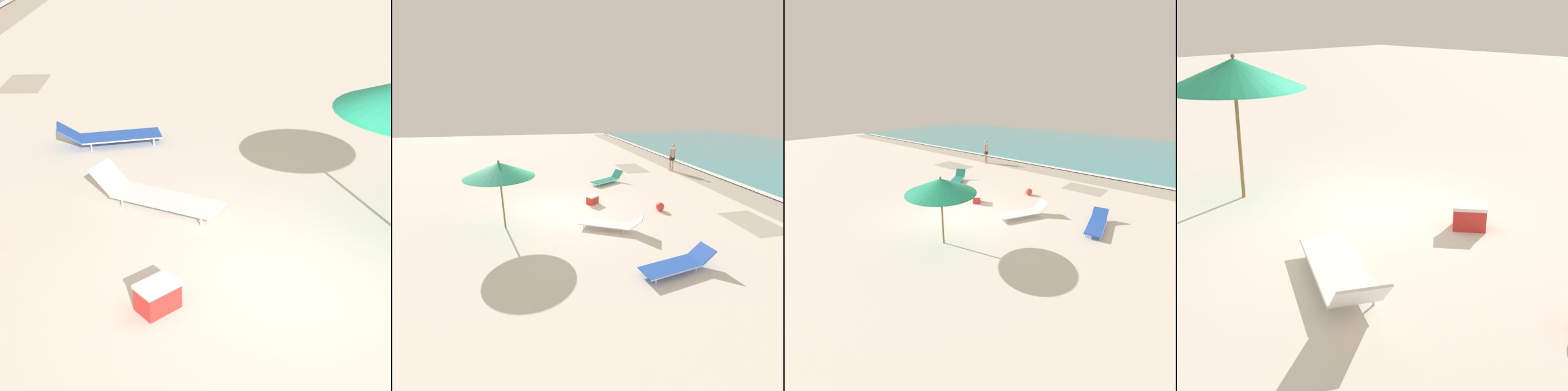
% 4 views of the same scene
% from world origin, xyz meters
% --- Properties ---
extents(ground_plane, '(60.00, 60.00, 0.16)m').
position_xyz_m(ground_plane, '(-0.00, 0.01, -0.08)').
color(ground_plane, silver).
extents(ocean_water, '(60.00, 20.00, 0.07)m').
position_xyz_m(ocean_water, '(0.00, 20.06, 0.03)').
color(ocean_water, teal).
rests_on(ocean_water, ground_plane).
extents(beach_umbrella, '(2.35, 2.35, 2.43)m').
position_xyz_m(beach_umbrella, '(1.17, -1.87, 2.11)').
color(beach_umbrella, olive).
rests_on(beach_umbrella, ground_plane).
extents(sun_lounger_under_umbrella, '(0.98, 2.16, 0.50)m').
position_xyz_m(sun_lounger_under_umbrella, '(4.80, 2.78, 0.21)').
color(sun_lounger_under_umbrella, blue).
rests_on(sun_lounger_under_umbrella, ground_plane).
extents(sun_lounger_beside_umbrella, '(1.52, 2.05, 0.60)m').
position_xyz_m(sun_lounger_beside_umbrella, '(-3.52, 3.28, 0.22)').
color(sun_lounger_beside_umbrella, '#1E8475').
rests_on(sun_lounger_beside_umbrella, ground_plane).
extents(sun_lounger_near_water_left, '(1.57, 2.24, 0.56)m').
position_xyz_m(sun_lounger_near_water_left, '(2.08, 1.79, 0.21)').
color(sun_lounger_near_water_left, white).
rests_on(sun_lounger_near_water_left, ground_plane).
extents(beachgoer_wading_adult, '(0.27, 0.45, 1.76)m').
position_xyz_m(beachgoer_wading_adult, '(-5.42, 8.22, 1.00)').
color(beachgoer_wading_adult, tan).
rests_on(beachgoer_wading_adult, ground_plane).
extents(beach_ball, '(0.34, 0.34, 0.34)m').
position_xyz_m(beach_ball, '(0.86, 4.27, 0.17)').
color(beach_ball, red).
rests_on(beach_ball, ground_plane).
extents(cooler_box, '(0.59, 0.61, 0.37)m').
position_xyz_m(cooler_box, '(-0.51, 1.71, 0.19)').
color(cooler_box, red).
rests_on(cooler_box, ground_plane).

